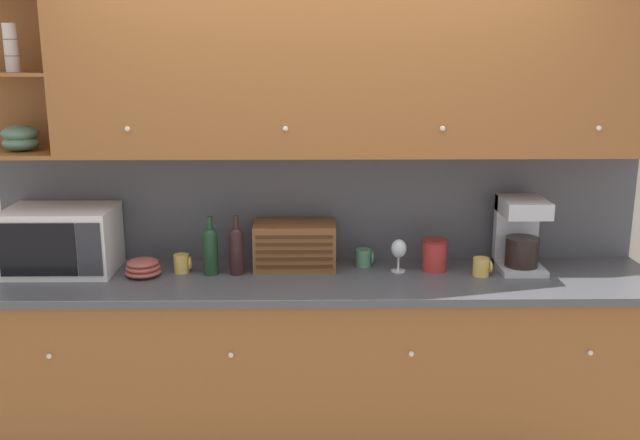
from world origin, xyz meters
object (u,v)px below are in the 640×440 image
at_px(bowl_stack_on_counter, 143,268).
at_px(mug, 482,267).
at_px(microwave, 62,240).
at_px(coffee_maker, 520,233).
at_px(storage_canister, 435,255).
at_px(bread_box, 295,245).
at_px(mug_patterned_third, 182,263).
at_px(mug_blue_second, 364,258).
at_px(wine_bottle, 210,248).
at_px(wine_glass, 399,250).
at_px(second_wine_bottle, 236,248).

bearing_deg(bowl_stack_on_counter, mug, -0.57).
bearing_deg(microwave, coffee_maker, 0.34).
relative_size(bowl_stack_on_counter, storage_canister, 1.11).
height_order(bread_box, coffee_maker, coffee_maker).
xyz_separation_m(bowl_stack_on_counter, storage_canister, (1.51, 0.08, 0.04)).
height_order(mug_patterned_third, bread_box, bread_box).
xyz_separation_m(bowl_stack_on_counter, mug_blue_second, (1.14, 0.15, 0.00)).
height_order(wine_bottle, storage_canister, wine_bottle).
distance_m(microwave, wine_glass, 1.75).
distance_m(second_wine_bottle, bread_box, 0.32).
xyz_separation_m(bowl_stack_on_counter, second_wine_bottle, (0.48, 0.03, 0.09)).
bearing_deg(microwave, wine_glass, -0.90).
relative_size(microwave, second_wine_bottle, 1.76).
bearing_deg(bowl_stack_on_counter, second_wine_bottle, 3.39).
height_order(microwave, mug_blue_second, microwave).
bearing_deg(wine_glass, wine_bottle, -178.03).
relative_size(mug_patterned_third, wine_glass, 0.56).
bearing_deg(mug, microwave, 177.24).
bearing_deg(second_wine_bottle, mug_blue_second, 10.49).
xyz_separation_m(bowl_stack_on_counter, coffee_maker, (1.96, 0.10, 0.15)).
bearing_deg(bowl_stack_on_counter, wine_glass, 2.61).
height_order(wine_glass, coffee_maker, coffee_maker).
xyz_separation_m(microwave, storage_canister, (1.94, -0.01, -0.09)).
relative_size(microwave, mug_blue_second, 5.78).
bearing_deg(coffee_maker, mug_blue_second, 176.47).
bearing_deg(second_wine_bottle, bowl_stack_on_counter, -176.61).
height_order(microwave, bowl_stack_on_counter, microwave).
bearing_deg(coffee_maker, bread_box, 178.28).
distance_m(second_wine_bottle, coffee_maker, 1.48).
height_order(mug_patterned_third, storage_canister, storage_canister).
bearing_deg(mug, mug_blue_second, 164.05).
distance_m(bowl_stack_on_counter, mug_blue_second, 1.15).
distance_m(wine_bottle, second_wine_bottle, 0.13).
relative_size(bowl_stack_on_counter, mug_blue_second, 1.96).
bearing_deg(storage_canister, bowl_stack_on_counter, -177.03).
bearing_deg(bowl_stack_on_counter, bread_box, 10.03).
xyz_separation_m(bread_box, mug_blue_second, (0.37, 0.01, -0.07)).
bearing_deg(mug_blue_second, second_wine_bottle, -169.51).
distance_m(bread_box, wine_glass, 0.55).
distance_m(mug_patterned_third, wine_bottle, 0.18).
xyz_separation_m(mug_patterned_third, coffee_maker, (1.77, 0.04, 0.15)).
bearing_deg(mug_patterned_third, bowl_stack_on_counter, -163.02).
distance_m(storage_canister, mug, 0.25).
bearing_deg(microwave, bread_box, 2.36).
xyz_separation_m(mug_patterned_third, wine_glass, (1.13, 0.00, 0.07)).
bearing_deg(mug, second_wine_bottle, 177.92).
bearing_deg(second_wine_bottle, storage_canister, 2.78).
relative_size(wine_bottle, wine_glass, 1.76).
xyz_separation_m(microwave, wine_glass, (1.75, -0.03, -0.05)).
bearing_deg(second_wine_bottle, bread_box, 20.11).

